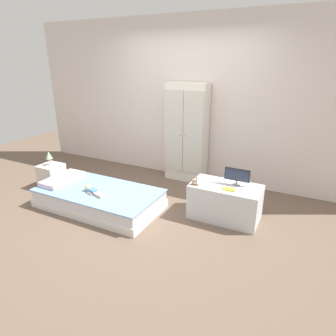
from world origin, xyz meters
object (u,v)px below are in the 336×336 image
(bed, at_px, (99,198))
(nightstand, at_px, (52,176))
(table_lamp, at_px, (49,156))
(wardrobe, at_px, (187,133))
(tv_monitor, at_px, (237,175))
(doll, at_px, (91,190))
(tv_stand, at_px, (225,202))
(book_yellow, at_px, (229,189))
(rocking_horse_toy, at_px, (195,181))

(bed, xyz_separation_m, nightstand, (-1.16, 0.20, 0.06))
(table_lamp, bearing_deg, wardrobe, 35.64)
(table_lamp, relative_size, tv_monitor, 0.70)
(doll, height_order, tv_stand, tv_stand)
(bed, height_order, tv_monitor, tv_monitor)
(wardrobe, bearing_deg, book_yellow, -46.25)
(bed, relative_size, doll, 4.57)
(tv_stand, distance_m, rocking_horse_toy, 0.50)
(tv_stand, bearing_deg, doll, -160.11)
(wardrobe, bearing_deg, doll, -113.81)
(nightstand, height_order, wardrobe, wardrobe)
(tv_monitor, relative_size, book_yellow, 2.05)
(wardrobe, height_order, rocking_horse_toy, wardrobe)
(bed, distance_m, nightstand, 1.18)
(doll, height_order, tv_monitor, tv_monitor)
(nightstand, relative_size, wardrobe, 0.23)
(nightstand, bearing_deg, rocking_horse_toy, 3.30)
(wardrobe, height_order, tv_stand, wardrobe)
(table_lamp, distance_m, wardrobe, 2.29)
(tv_stand, bearing_deg, book_yellow, -58.55)
(rocking_horse_toy, relative_size, book_yellow, 0.75)
(tv_stand, height_order, tv_monitor, tv_monitor)
(nightstand, bearing_deg, bed, -9.87)
(nightstand, bearing_deg, wardrobe, 35.64)
(doll, bearing_deg, wardrobe, 66.19)
(table_lamp, height_order, tv_monitor, tv_monitor)
(doll, bearing_deg, tv_monitor, 21.10)
(bed, relative_size, table_lamp, 7.76)
(bed, relative_size, rocking_horse_toy, 14.71)
(tv_stand, distance_m, tv_monitor, 0.39)
(bed, relative_size, nightstand, 4.55)
(rocking_horse_toy, height_order, book_yellow, rocking_horse_toy)
(table_lamp, height_order, book_yellow, table_lamp)
(bed, height_order, tv_stand, tv_stand)
(tv_monitor, distance_m, rocking_horse_toy, 0.54)
(table_lamp, height_order, rocking_horse_toy, table_lamp)
(rocking_horse_toy, distance_m, book_yellow, 0.44)
(wardrobe, height_order, tv_monitor, wardrobe)
(doll, relative_size, tv_stand, 0.43)
(bed, height_order, nightstand, nightstand)
(book_yellow, bearing_deg, tv_stand, 121.45)
(table_lamp, xyz_separation_m, book_yellow, (2.93, 0.20, -0.07))
(tv_monitor, distance_m, book_yellow, 0.24)
(bed, bearing_deg, tv_stand, 16.76)
(table_lamp, xyz_separation_m, wardrobe, (1.85, 1.33, 0.29))
(table_lamp, xyz_separation_m, tv_monitor, (2.97, 0.40, 0.06))
(bed, distance_m, table_lamp, 1.24)
(doll, xyz_separation_m, book_yellow, (1.80, 0.52, 0.17))
(doll, height_order, book_yellow, book_yellow)
(nightstand, distance_m, rocking_horse_toy, 2.52)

